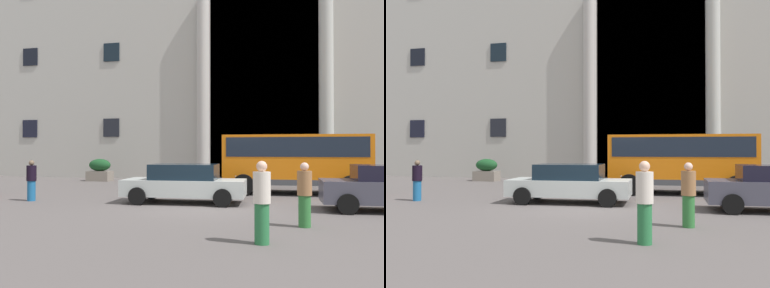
{
  "view_description": "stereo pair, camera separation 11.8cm",
  "coord_description": "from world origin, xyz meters",
  "views": [
    {
      "loc": [
        2.6,
        -13.42,
        1.92
      ],
      "look_at": [
        -1.98,
        5.61,
        2.19
      ],
      "focal_mm": 39.4,
      "sensor_mm": 36.0,
      "label": 1
    },
    {
      "loc": [
        2.72,
        -13.39,
        1.92
      ],
      "look_at": [
        -1.98,
        5.61,
        2.19
      ],
      "focal_mm": 39.4,
      "sensor_mm": 36.0,
      "label": 2
    }
  ],
  "objects": [
    {
      "name": "hedge_planter_west",
      "position": [
        4.69,
        10.62,
        0.67
      ],
      "size": [
        1.62,
        0.89,
        1.39
      ],
      "color": "gray",
      "rests_on": "ground_plane"
    },
    {
      "name": "hedge_planter_far_east",
      "position": [
        -8.97,
        10.42,
        0.65
      ],
      "size": [
        1.44,
        0.95,
        1.36
      ],
      "color": "slate",
      "rests_on": "ground_plane"
    },
    {
      "name": "scooter_by_planter",
      "position": [
        -0.26,
        3.07,
        0.46
      ],
      "size": [
        2.07,
        0.55,
        0.89
      ],
      "rotation": [
        0.0,
        0.0,
        0.08
      ],
      "color": "black",
      "rests_on": "ground_plane"
    },
    {
      "name": "pedestrian_woman_with_bag",
      "position": [
        2.88,
        -2.61,
        0.8
      ],
      "size": [
        0.36,
        0.36,
        1.61
      ],
      "rotation": [
        0.0,
        0.0,
        3.19
      ],
      "color": "#2B6C32",
      "rests_on": "ground_plane"
    },
    {
      "name": "pedestrian_man_crossing",
      "position": [
        -6.96,
        0.53,
        0.76
      ],
      "size": [
        0.36,
        0.36,
        1.53
      ],
      "rotation": [
        0.0,
        0.0,
        6.19
      ],
      "color": "#1A588C",
      "rests_on": "ground_plane"
    },
    {
      "name": "orange_minibus",
      "position": [
        2.69,
        5.5,
        1.54
      ],
      "size": [
        6.15,
        2.86,
        2.56
      ],
      "rotation": [
        0.0,
        0.0,
        0.02
      ],
      "color": "orange",
      "rests_on": "ground_plane"
    },
    {
      "name": "office_building_facade",
      "position": [
        0.0,
        17.47,
        7.76
      ],
      "size": [
        39.03,
        9.67,
        15.53
      ],
      "color": "#AAA79F",
      "rests_on": "ground_plane"
    },
    {
      "name": "ground_plane",
      "position": [
        0.0,
        0.0,
        -0.06
      ],
      "size": [
        80.0,
        64.0,
        0.12
      ],
      "primitive_type": "cube",
      "color": "#554F4D"
    },
    {
      "name": "pedestrian_child_trailing",
      "position": [
        1.98,
        -4.76,
        0.85
      ],
      "size": [
        0.36,
        0.36,
        1.69
      ],
      "rotation": [
        0.0,
        0.0,
        3.46
      ],
      "color": "#256B3A",
      "rests_on": "ground_plane"
    },
    {
      "name": "parked_estate_mid",
      "position": [
        -1.21,
        1.29,
        0.72
      ],
      "size": [
        4.44,
        2.14,
        1.4
      ],
      "rotation": [
        0.0,
        0.0,
        0.04
      ],
      "color": "#B2B9B5",
      "rests_on": "ground_plane"
    }
  ]
}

